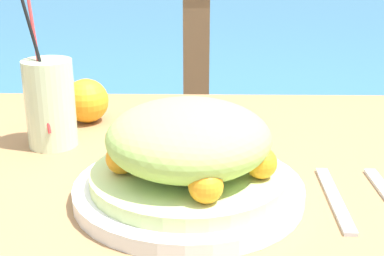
# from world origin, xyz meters

# --- Properties ---
(patio_table) EXTENTS (1.29, 0.77, 0.78)m
(patio_table) POSITION_xyz_m (0.00, 0.00, 0.68)
(patio_table) COLOR #997047
(patio_table) RESTS_ON ground_plane
(railing_fence) EXTENTS (2.80, 0.08, 1.06)m
(railing_fence) POSITION_xyz_m (0.00, 0.70, 0.73)
(railing_fence) COLOR brown
(railing_fence) RESTS_ON ground_plane
(sea_backdrop) EXTENTS (12.00, 4.00, 0.51)m
(sea_backdrop) POSITION_xyz_m (0.00, 3.20, 0.26)
(sea_backdrop) COLOR teal
(sea_backdrop) RESTS_ON ground_plane
(salad_plate) EXTENTS (0.30, 0.30, 0.13)m
(salad_plate) POSITION_xyz_m (0.00, -0.10, 0.83)
(salad_plate) COLOR silver
(salad_plate) RESTS_ON patio_table
(drink_glass) EXTENTS (0.08, 0.08, 0.25)m
(drink_glass) POSITION_xyz_m (-0.23, 0.08, 0.85)
(drink_glass) COLOR beige
(drink_glass) RESTS_ON patio_table
(fork) EXTENTS (0.02, 0.18, 0.00)m
(fork) POSITION_xyz_m (0.19, -0.11, 0.78)
(fork) COLOR silver
(fork) RESTS_ON patio_table
(orange_near_basket) EXTENTS (0.08, 0.08, 0.08)m
(orange_near_basket) POSITION_xyz_m (-0.19, 0.20, 0.82)
(orange_near_basket) COLOR orange
(orange_near_basket) RESTS_ON patio_table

